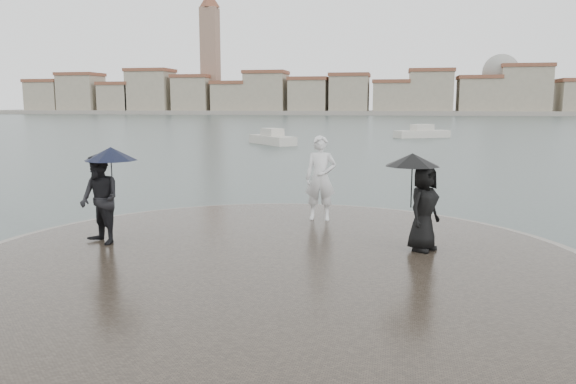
# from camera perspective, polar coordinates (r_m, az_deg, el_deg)

# --- Properties ---
(ground) EXTENTS (400.00, 400.00, 0.00)m
(ground) POSITION_cam_1_polar(r_m,az_deg,el_deg) (7.73, -7.12, -16.29)
(ground) COLOR #2B3835
(ground) RESTS_ON ground
(kerb_ring) EXTENTS (12.50, 12.50, 0.32)m
(kerb_ring) POSITION_cam_1_polar(r_m,az_deg,el_deg) (10.83, -1.33, -7.82)
(kerb_ring) COLOR gray
(kerb_ring) RESTS_ON ground
(quay_tip) EXTENTS (11.90, 11.90, 0.36)m
(quay_tip) POSITION_cam_1_polar(r_m,az_deg,el_deg) (10.83, -1.33, -7.71)
(quay_tip) COLOR #2D261E
(quay_tip) RESTS_ON ground
(statue) EXTENTS (0.79, 0.53, 2.14)m
(statue) POSITION_cam_1_polar(r_m,az_deg,el_deg) (14.18, 3.33, 1.42)
(statue) COLOR silver
(statue) RESTS_ON quay_tip
(visitor_left) EXTENTS (1.37, 1.19, 2.04)m
(visitor_left) POSITION_cam_1_polar(r_m,az_deg,el_deg) (12.32, -18.38, 0.20)
(visitor_left) COLOR black
(visitor_left) RESTS_ON quay_tip
(visitor_right) EXTENTS (1.26, 1.16, 1.95)m
(visitor_right) POSITION_cam_1_polar(r_m,az_deg,el_deg) (11.50, 13.32, -0.24)
(visitor_right) COLOR black
(visitor_right) RESTS_ON quay_tip
(far_skyline) EXTENTS (260.00, 20.00, 37.00)m
(far_skyline) POSITION_cam_1_polar(r_m,az_deg,el_deg) (167.57, 8.25, 9.68)
(far_skyline) COLOR gray
(far_skyline) RESTS_ON ground
(boats) EXTENTS (34.51, 16.36, 1.50)m
(boats) POSITION_cam_1_polar(r_m,az_deg,el_deg) (48.88, 15.66, 5.23)
(boats) COLOR beige
(boats) RESTS_ON ground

